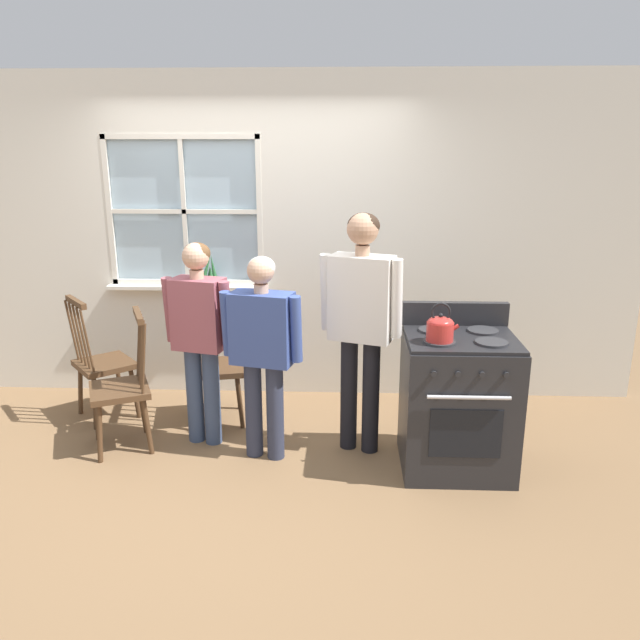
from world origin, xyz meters
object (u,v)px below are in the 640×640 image
Objects in this scene: chair_center_cluster at (214,367)px; person_elderly_left at (200,327)px; person_teen_center at (263,341)px; kettle at (440,328)px; potted_plant at (211,278)px; chair_near_wall at (102,364)px; person_adult_right at (361,310)px; stove at (457,401)px; chair_by_window at (123,389)px.

person_elderly_left reaches higher than chair_center_cluster.
person_teen_center reaches higher than kettle.
kettle is at bearing -37.67° from potted_plant.
chair_near_wall is 2.71m from kettle.
chair_near_wall is 0.59× the size of person_adult_right.
person_adult_right reaches higher than kettle.
stove is at bearing -144.87° from chair_near_wall.
stove is (2.34, -0.19, 0.03)m from chair_by_window.
person_adult_right is at bearing -38.37° from potted_plant.
person_adult_right reaches higher than chair_center_cluster.
person_elderly_left is at bearing -83.30° from potted_plant.
person_elderly_left reaches higher than chair_by_window.
person_adult_right is (1.69, 0.03, 0.59)m from chair_by_window.
chair_near_wall is 2.77m from stove.
person_teen_center is 0.70m from person_adult_right.
chair_by_window is 1.26m from potted_plant.
person_elderly_left is 1.15m from person_adult_right.
stove reaches higher than chair_near_wall.
person_adult_right is at bearing 67.69° from chair_by_window.
stove is 3.88× the size of potted_plant.
chair_center_cluster is 0.59× the size of person_adult_right.
person_teen_center reaches higher than potted_plant.
stove is at bearing -122.89° from chair_center_cluster.
chair_by_window is 0.71m from person_elderly_left.
stove is (1.31, -0.08, -0.38)m from person_teen_center.
potted_plant is (-0.11, 0.92, 0.16)m from person_elderly_left.
person_teen_center is at bearing -62.64° from potted_plant.
person_teen_center is at bearing -9.35° from person_elderly_left.
person_elderly_left is at bearing -164.56° from person_adult_right.
person_adult_right is 1.57× the size of stove.
chair_near_wall is at bearing -174.04° from person_adult_right.
person_adult_right is 0.60m from kettle.
kettle is at bearing -0.33° from person_elderly_left.
chair_center_cluster is 0.84m from person_teen_center.
person_teen_center is 0.84× the size of person_adult_right.
person_elderly_left is at bearing 76.97° from chair_by_window.
chair_center_cluster is (0.90, -0.03, 0.00)m from chair_near_wall.
chair_by_window is 1.11m from person_teen_center.
chair_by_window is 0.73m from chair_center_cluster.
person_elderly_left is 0.52m from person_teen_center.
chair_center_cluster is 0.92× the size of stove.
person_adult_right is at bearing 161.33° from stove.
chair_center_cluster is 0.57m from person_elderly_left.
person_teen_center is at bearing -153.57° from chair_center_cluster.
chair_center_cluster is at bearing 154.07° from kettle.
person_elderly_left is 0.87× the size of person_adult_right.
kettle is (2.52, -0.82, 0.58)m from chair_near_wall.
person_adult_right is 1.59m from potted_plant.
potted_plant reaches higher than chair_near_wall.
chair_by_window is at bearing -155.45° from person_elderly_left.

